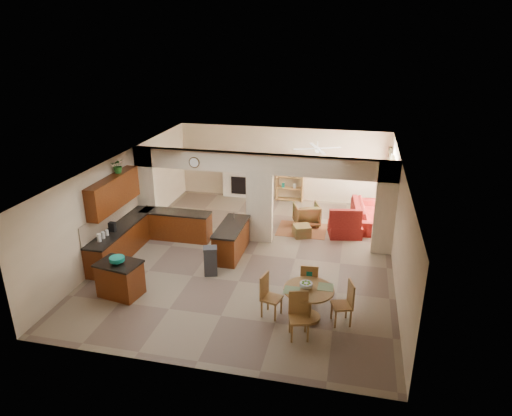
% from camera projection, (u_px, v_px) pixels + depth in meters
% --- Properties ---
extents(floor, '(10.00, 10.00, 0.00)m').
position_uv_depth(floor, '(252.00, 254.00, 13.46)').
color(floor, '#7C6C56').
rests_on(floor, ground).
extents(ceiling, '(10.00, 10.00, 0.00)m').
position_uv_depth(ceiling, '(252.00, 163.00, 12.45)').
color(ceiling, white).
rests_on(ceiling, wall_back).
extents(wall_back, '(8.00, 0.00, 8.00)m').
position_uv_depth(wall_back, '(282.00, 164.00, 17.50)').
color(wall_back, beige).
rests_on(wall_back, floor).
extents(wall_front, '(8.00, 0.00, 8.00)m').
position_uv_depth(wall_front, '(191.00, 307.00, 8.40)').
color(wall_front, beige).
rests_on(wall_front, floor).
extents(wall_left, '(0.00, 10.00, 10.00)m').
position_uv_depth(wall_left, '(124.00, 200.00, 13.77)').
color(wall_left, beige).
rests_on(wall_left, floor).
extents(wall_right, '(0.00, 10.00, 10.00)m').
position_uv_depth(wall_right, '(398.00, 222.00, 12.13)').
color(wall_right, beige).
rests_on(wall_right, floor).
extents(partition_left_pier, '(0.60, 0.25, 2.80)m').
position_uv_depth(partition_left_pier, '(147.00, 190.00, 14.62)').
color(partition_left_pier, beige).
rests_on(partition_left_pier, floor).
extents(partition_center_pier, '(0.80, 0.25, 2.20)m').
position_uv_depth(partition_center_pier, '(260.00, 208.00, 13.97)').
color(partition_center_pier, beige).
rests_on(partition_center_pier, floor).
extents(partition_right_pier, '(0.60, 0.25, 2.80)m').
position_uv_depth(partition_right_pier, '(385.00, 208.00, 13.10)').
color(partition_right_pier, beige).
rests_on(partition_right_pier, floor).
extents(partition_header, '(8.00, 0.25, 0.60)m').
position_uv_depth(partition_header, '(260.00, 164.00, 13.46)').
color(partition_header, beige).
rests_on(partition_header, partition_center_pier).
extents(kitchen_counter, '(2.52, 3.29, 1.48)m').
position_uv_depth(kitchen_counter, '(145.00, 233.00, 13.73)').
color(kitchen_counter, '#431607').
rests_on(kitchen_counter, floor).
extents(upper_cabinets, '(0.35, 2.40, 0.90)m').
position_uv_depth(upper_cabinets, '(114.00, 192.00, 12.82)').
color(upper_cabinets, '#431607').
rests_on(upper_cabinets, wall_left).
extents(peninsula, '(0.70, 1.85, 0.91)m').
position_uv_depth(peninsula, '(231.00, 240.00, 13.31)').
color(peninsula, '#431607').
rests_on(peninsula, floor).
extents(wall_clock, '(0.34, 0.03, 0.34)m').
position_uv_depth(wall_clock, '(194.00, 163.00, 13.76)').
color(wall_clock, '#533C1B').
rests_on(wall_clock, partition_header).
extents(rug, '(1.60, 1.30, 0.01)m').
position_uv_depth(rug, '(302.00, 230.00, 15.12)').
color(rug, '#945435').
rests_on(rug, floor).
extents(fireplace, '(1.60, 0.35, 1.20)m').
position_uv_depth(fireplace, '(241.00, 182.00, 17.96)').
color(fireplace, white).
rests_on(fireplace, floor).
extents(shelving_unit, '(1.00, 0.32, 1.80)m').
position_uv_depth(shelving_unit, '(290.00, 178.00, 17.44)').
color(shelving_unit, olive).
rests_on(shelving_unit, floor).
extents(window_a, '(0.02, 0.90, 1.90)m').
position_uv_depth(window_a, '(392.00, 200.00, 14.30)').
color(window_a, white).
rests_on(window_a, wall_right).
extents(window_b, '(0.02, 0.90, 1.90)m').
position_uv_depth(window_b, '(389.00, 184.00, 15.85)').
color(window_b, white).
rests_on(window_b, wall_right).
extents(glazed_door, '(0.02, 0.70, 2.10)m').
position_uv_depth(glazed_door, '(390.00, 196.00, 15.13)').
color(glazed_door, white).
rests_on(glazed_door, wall_right).
extents(drape_a_left, '(0.10, 0.28, 2.30)m').
position_uv_depth(drape_a_left, '(392.00, 207.00, 13.76)').
color(drape_a_left, '#41251A').
rests_on(drape_a_left, wall_right).
extents(drape_a_right, '(0.10, 0.28, 2.30)m').
position_uv_depth(drape_a_right, '(390.00, 194.00, 14.85)').
color(drape_a_right, '#41251A').
rests_on(drape_a_right, wall_right).
extents(drape_b_left, '(0.10, 0.28, 2.30)m').
position_uv_depth(drape_b_left, '(389.00, 189.00, 15.31)').
color(drape_b_left, '#41251A').
rests_on(drape_b_left, wall_right).
extents(drape_b_right, '(0.10, 0.28, 2.30)m').
position_uv_depth(drape_b_right, '(388.00, 179.00, 16.40)').
color(drape_b_right, '#41251A').
rests_on(drape_b_right, wall_right).
extents(ceiling_fan, '(1.00, 1.00, 0.10)m').
position_uv_depth(ceiling_fan, '(317.00, 148.00, 14.95)').
color(ceiling_fan, white).
rests_on(ceiling_fan, ceiling).
extents(kitchen_island, '(1.15, 0.91, 0.90)m').
position_uv_depth(kitchen_island, '(120.00, 279.00, 11.24)').
color(kitchen_island, '#431607').
rests_on(kitchen_island, floor).
extents(teal_bowl, '(0.37, 0.37, 0.17)m').
position_uv_depth(teal_bowl, '(117.00, 260.00, 11.01)').
color(teal_bowl, '#128070').
rests_on(teal_bowl, kitchen_island).
extents(trash_can, '(0.42, 0.39, 0.74)m').
position_uv_depth(trash_can, '(211.00, 262.00, 12.23)').
color(trash_can, '#323234').
rests_on(trash_can, floor).
extents(dining_table, '(1.14, 1.14, 0.78)m').
position_uv_depth(dining_table, '(308.00, 299.00, 10.28)').
color(dining_table, olive).
rests_on(dining_table, floor).
extents(fruit_bowl, '(0.29, 0.29, 0.15)m').
position_uv_depth(fruit_bowl, '(306.00, 285.00, 10.18)').
color(fruit_bowl, '#5EA022').
rests_on(fruit_bowl, dining_table).
extents(sofa, '(2.52, 1.20, 0.71)m').
position_uv_depth(sofa, '(368.00, 214.00, 15.51)').
color(sofa, maroon).
rests_on(sofa, floor).
extents(chaise, '(1.14, 1.00, 0.40)m').
position_uv_depth(chaise, '(345.00, 230.00, 14.64)').
color(chaise, maroon).
rests_on(chaise, floor).
extents(armchair, '(1.05, 1.06, 0.76)m').
position_uv_depth(armchair, '(307.00, 214.00, 15.37)').
color(armchair, maroon).
rests_on(armchair, floor).
extents(ottoman, '(0.67, 0.67, 0.37)m').
position_uv_depth(ottoman, '(302.00, 231.00, 14.59)').
color(ottoman, maroon).
rests_on(ottoman, floor).
extents(plant, '(0.48, 0.45, 0.43)m').
position_uv_depth(plant, '(118.00, 166.00, 12.94)').
color(plant, '#1F4B14').
rests_on(plant, upper_cabinets).
extents(chair_north, '(0.45, 0.45, 1.02)m').
position_uv_depth(chair_north, '(309.00, 281.00, 10.91)').
color(chair_north, olive).
rests_on(chair_north, floor).
extents(chair_east, '(0.53, 0.53, 1.02)m').
position_uv_depth(chair_east, '(346.00, 301.00, 10.11)').
color(chair_east, olive).
rests_on(chair_east, floor).
extents(chair_south, '(0.52, 0.52, 1.02)m').
position_uv_depth(chair_south, '(299.00, 313.00, 9.70)').
color(chair_south, olive).
rests_on(chair_south, floor).
extents(chair_west, '(0.51, 0.51, 1.02)m').
position_uv_depth(chair_west, '(268.00, 294.00, 10.41)').
color(chair_west, olive).
rests_on(chair_west, floor).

